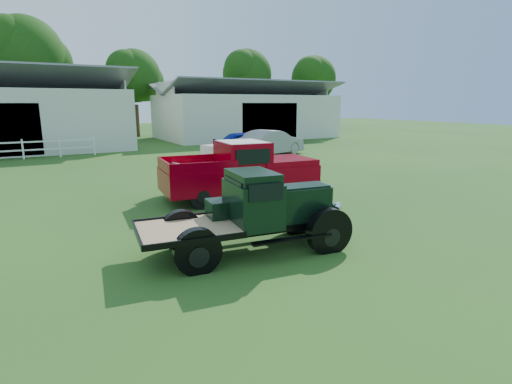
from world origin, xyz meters
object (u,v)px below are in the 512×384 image
misc_car_grey (271,143)px  vintage_flatbed (249,212)px  white_pickup (224,169)px  red_pickup (240,170)px  misc_car_blue (249,143)px

misc_car_grey → vintage_flatbed: bearing=128.7°
vintage_flatbed → misc_car_grey: size_ratio=0.94×
white_pickup → misc_car_grey: size_ratio=0.93×
red_pickup → misc_car_grey: (7.21, 9.40, -0.20)m
white_pickup → red_pickup: bearing=-104.9°
vintage_flatbed → misc_car_blue: 17.02m
vintage_flatbed → misc_car_blue: size_ratio=1.01×
white_pickup → misc_car_grey: 10.65m
vintage_flatbed → white_pickup: bearing=76.8°
vintage_flatbed → red_pickup: red_pickup is taller
vintage_flatbed → white_pickup: size_ratio=1.01×
vintage_flatbed → red_pickup: (2.24, 4.70, 0.10)m
white_pickup → misc_car_blue: bearing=44.4°
red_pickup → white_pickup: size_ratio=1.21×
red_pickup → misc_car_blue: size_ratio=1.21×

